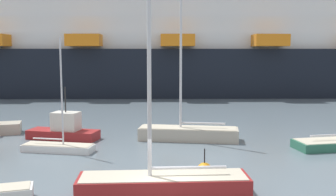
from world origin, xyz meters
The scene contains 6 objects.
sailboat_0 centered at (-0.29, 1.14, 0.69)m, with size 7.42×2.15×14.23m.
sailboat_2 centered at (1.43, 11.61, 0.59)m, with size 7.10×2.70×10.68m.
sailboat_3 centered at (-6.87, 8.51, 0.34)m, with size 4.62×2.00×7.08m.
fishing_boat_2 centered at (-7.41, 12.03, 0.68)m, with size 5.30×2.75×3.72m.
channel_buoy_0 centered at (1.74, 3.52, 0.37)m, with size 0.74×0.74×1.45m.
cruise_ship centered at (-10.98, 44.29, 7.63)m, with size 121.68×19.77×23.70m.
Camera 1 is at (-0.20, -14.66, 6.10)m, focal length 40.65 mm.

